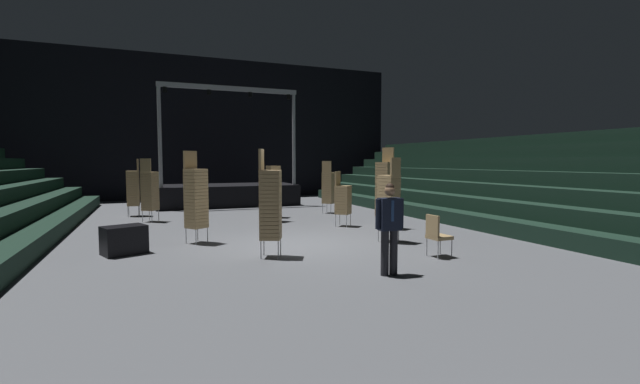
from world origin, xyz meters
The scene contains 17 objects.
ground_plane centered at (0.00, 0.00, -0.05)m, with size 22.00×30.00×0.10m, color #515459.
arena_end_wall centered at (0.00, 15.00, 4.00)m, with size 22.00×0.30×8.00m, color black.
bleacher_bank_right centered at (8.38, 1.00, 1.58)m, with size 5.25×24.00×3.15m.
stage_riser centered at (0.00, 10.59, 0.59)m, with size 6.52×3.17×5.49m.
man_with_tie centered at (0.64, -3.45, 0.97)m, with size 0.57×0.26×1.72m.
chair_stack_front_left centered at (-1.01, -1.16, 1.19)m, with size 0.58×0.58×2.39m.
chair_stack_front_right centered at (2.35, -0.58, 1.11)m, with size 0.58×0.58×2.22m.
chair_stack_mid_left centered at (3.34, 5.76, 1.07)m, with size 0.62×0.62×2.14m.
chair_stack_mid_right centered at (-4.06, 7.71, 1.11)m, with size 0.46×0.46×2.22m.
chair_stack_mid_centre centered at (0.55, 4.25, 0.98)m, with size 0.61×0.61×1.96m.
chair_stack_rear_left centered at (2.38, 2.34, 0.90)m, with size 0.62×0.62×1.79m.
chair_stack_rear_right centered at (3.40, 1.42, 1.28)m, with size 0.60×0.60×2.56m.
chair_stack_rear_centre centered at (-2.37, 1.12, 1.19)m, with size 0.61×0.61×2.39m.
chair_stack_aisle_left centered at (0.87, 5.31, 0.98)m, with size 0.62×0.62×1.96m.
chair_stack_aisle_right centered at (-3.47, 5.80, 1.11)m, with size 0.62×0.62×2.22m.
equipment_road_case centered at (-4.04, 0.39, 0.33)m, with size 0.90×0.60×0.65m, color black.
loose_chair_near_man centered at (2.40, -2.54, 0.53)m, with size 0.46×0.46×0.95m.
Camera 1 is at (-3.46, -10.20, 2.12)m, focal length 23.87 mm.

